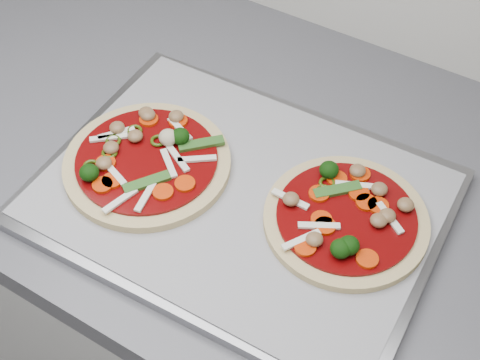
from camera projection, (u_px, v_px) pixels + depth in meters
The scene contains 5 objects.
base_cabinet at pixel (12, 200), 1.43m from camera, with size 3.60×0.60×0.86m, color silver.
baking_tray at pixel (240, 198), 0.82m from camera, with size 0.48×0.35×0.02m, color gray.
parchment at pixel (240, 193), 0.81m from camera, with size 0.46×0.33×0.00m, color #9C9CA1.
pizza_left at pixel (146, 160), 0.83m from camera, with size 0.23×0.23×0.04m.
pizza_right at pixel (346, 217), 0.77m from camera, with size 0.22×0.22×0.03m.
Camera 1 is at (0.88, 0.79, 1.54)m, focal length 50.00 mm.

